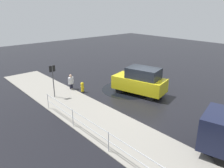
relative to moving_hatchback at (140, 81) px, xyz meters
The scene contains 8 objects.
ground_plane 1.51m from the moving_hatchback, 142.97° to the left, with size 60.00×60.00×0.00m, color black.
kerb_strip 5.05m from the moving_hatchback, 100.33° to the left, with size 24.00×3.20×0.04m, color gray.
moving_hatchback is the anchor object (origin of this frame).
fire_hydrant 4.44m from the moving_hatchback, 43.80° to the left, with size 0.42×0.31×0.80m.
pedestrian 5.45m from the moving_hatchback, 37.88° to the left, with size 0.33×0.55×1.22m.
metal_railing 6.74m from the moving_hatchback, 109.92° to the left, with size 8.96×0.04×1.05m.
sign_post 6.33m from the moving_hatchback, 54.67° to the left, with size 0.07×0.44×2.40m.
puddle_patch 1.62m from the moving_hatchback, ahead, with size 4.19×4.19×0.01m, color black.
Camera 1 is at (-9.21, 11.02, 6.19)m, focal length 35.00 mm.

